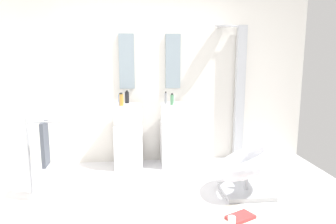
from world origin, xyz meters
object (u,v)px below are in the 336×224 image
at_px(pedestal_sink_right, 175,134).
at_px(soap_bottle_green, 172,100).
at_px(towel_rack, 42,146).
at_px(coffee_mug, 232,222).
at_px(soap_bottle_grey, 166,98).
at_px(soap_bottle_black, 127,97).
at_px(magazine_red, 240,217).
at_px(pedestal_sink_left, 128,136).
at_px(soap_bottle_blue, 120,100).
at_px(soap_bottle_amber, 121,100).
at_px(lounge_chair, 247,166).
at_px(shower_column, 239,91).

xyz_separation_m(pedestal_sink_right, soap_bottle_green, (-0.06, -0.11, 0.53)).
relative_size(towel_rack, coffee_mug, 9.21).
bearing_deg(soap_bottle_green, soap_bottle_grey, 124.34).
height_order(pedestal_sink_right, soap_bottle_black, soap_bottle_black).
bearing_deg(magazine_red, soap_bottle_green, 81.55).
height_order(pedestal_sink_left, towel_rack, pedestal_sink_left).
height_order(pedestal_sink_right, magazine_red, pedestal_sink_right).
bearing_deg(magazine_red, pedestal_sink_left, 97.81).
distance_m(pedestal_sink_right, soap_bottle_blue, 0.95).
bearing_deg(soap_bottle_amber, magazine_red, -52.63).
height_order(pedestal_sink_left, lounge_chair, pedestal_sink_left).
xyz_separation_m(towel_rack, soap_bottle_amber, (0.85, 0.88, 0.38)).
distance_m(towel_rack, soap_bottle_grey, 1.81).
bearing_deg(soap_bottle_amber, pedestal_sink_right, 7.29).
distance_m(towel_rack, soap_bottle_black, 1.49).
relative_size(soap_bottle_blue, soap_bottle_green, 1.07).
height_order(pedestal_sink_left, soap_bottle_green, soap_bottle_green).
relative_size(lounge_chair, soap_bottle_green, 6.31).
relative_size(shower_column, soap_bottle_green, 12.62).
bearing_deg(lounge_chair, soap_bottle_grey, 127.07).
bearing_deg(shower_column, soap_bottle_black, -177.94).
relative_size(lounge_chair, soap_bottle_amber, 5.71).
distance_m(pedestal_sink_left, soap_bottle_grey, 0.77).
height_order(magazine_red, coffee_mug, coffee_mug).
bearing_deg(coffee_mug, pedestal_sink_right, 99.56).
xyz_separation_m(pedestal_sink_right, towel_rack, (-1.61, -0.97, 0.16)).
bearing_deg(soap_bottle_blue, soap_bottle_green, -2.87).
bearing_deg(pedestal_sink_left, soap_bottle_green, -9.84).
xyz_separation_m(pedestal_sink_left, lounge_chair, (1.38, -1.10, -0.12)).
height_order(lounge_chair, soap_bottle_blue, soap_bottle_blue).
distance_m(pedestal_sink_right, towel_rack, 1.89).
bearing_deg(soap_bottle_amber, coffee_mug, -58.09).
bearing_deg(soap_bottle_black, lounge_chair, -41.47).
xyz_separation_m(shower_column, soap_bottle_amber, (-1.77, -0.28, -0.07)).
bearing_deg(soap_bottle_amber, shower_column, 9.11).
bearing_deg(towel_rack, coffee_mug, -23.53).
bearing_deg(soap_bottle_black, pedestal_sink_left, -87.73).
height_order(towel_rack, soap_bottle_blue, soap_bottle_blue).
distance_m(pedestal_sink_right, coffee_mug, 1.88).
distance_m(pedestal_sink_right, soap_bottle_black, 0.88).
relative_size(magazine_red, soap_bottle_blue, 1.59).
bearing_deg(soap_bottle_green, pedestal_sink_right, 62.71).
height_order(shower_column, soap_bottle_green, shower_column).
height_order(towel_rack, soap_bottle_grey, soap_bottle_grey).
xyz_separation_m(coffee_mug, soap_bottle_green, (-0.36, 1.70, 0.94)).
bearing_deg(soap_bottle_grey, soap_bottle_amber, -170.83).
bearing_deg(soap_bottle_green, magazine_red, -72.38).
xyz_separation_m(pedestal_sink_left, magazine_red, (1.12, -1.67, -0.44)).
bearing_deg(magazine_red, coffee_mug, -160.32).
height_order(pedestal_sink_right, towel_rack, pedestal_sink_right).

